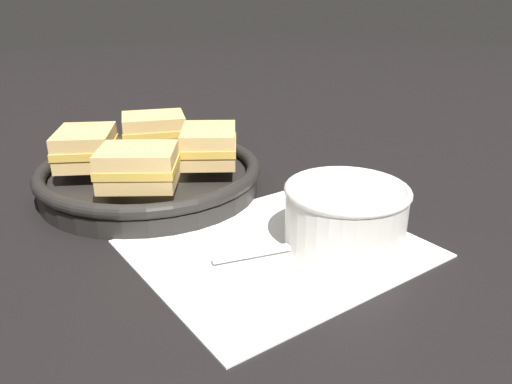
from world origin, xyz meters
TOP-DOWN VIEW (x-y plane):
  - ground_plane at (0.00, 0.00)m, footprint 4.00×4.00m
  - napkin at (0.02, -0.06)m, footprint 0.30×0.26m
  - soup_bowl at (0.09, -0.09)m, footprint 0.13×0.13m
  - spoon at (0.05, -0.08)m, footprint 0.16×0.05m
  - skillet at (-0.04, 0.17)m, footprint 0.30×0.30m
  - sandwich_near_left at (-0.11, 0.21)m, footprint 0.11×0.11m
  - sandwich_near_right at (-0.08, 0.10)m, footprint 0.12×0.11m
  - sandwich_far_left at (0.03, 0.13)m, footprint 0.11×0.12m
  - sandwich_far_right at (0.00, 0.24)m, footprint 0.11×0.10m

SIDE VIEW (x-z plane):
  - ground_plane at x=0.00m, z-range 0.00..0.00m
  - napkin at x=0.02m, z-range 0.00..0.00m
  - spoon at x=0.05m, z-range 0.00..0.01m
  - skillet at x=-0.04m, z-range 0.00..0.04m
  - soup_bowl at x=0.09m, z-range 0.00..0.07m
  - sandwich_near_left at x=-0.11m, z-range 0.04..0.09m
  - sandwich_near_right at x=-0.08m, z-range 0.04..0.09m
  - sandwich_far_left at x=0.03m, z-range 0.04..0.09m
  - sandwich_far_right at x=0.00m, z-range 0.04..0.09m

